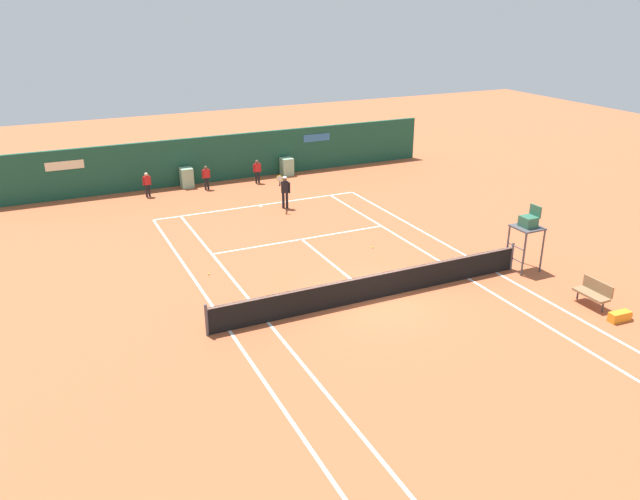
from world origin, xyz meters
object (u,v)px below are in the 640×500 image
Objects in this scene: umpire_chair at (528,227)px; ball_kid_right_post at (147,183)px; equipment_bag at (622,316)px; tennis_ball_near_service_line at (209,274)px; player_on_baseline at (285,190)px; player_bench at (594,292)px; ball_kid_centre_post at (257,170)px; ball_kid_left_post at (206,176)px; tennis_ball_mid_court at (373,247)px.

umpire_chair is 19.34m from ball_kid_right_post.
equipment_bag is 14.48m from tennis_ball_near_service_line.
player_on_baseline is 7.54m from ball_kid_right_post.
player_on_baseline reaches higher than ball_kid_right_post.
player_bench is 0.95× the size of ball_kid_right_post.
ball_kid_centre_post is (-5.14, 20.32, 0.61)m from equipment_bag.
ball_kid_centre_post is at bearing 18.01° from umpire_chair.
umpire_chair is 1.39× the size of player_on_baseline.
ball_kid_left_post is 11.51m from tennis_ball_near_service_line.
ball_kid_centre_post is at bearing 104.20° from equipment_bag.
tennis_ball_near_service_line is at bearing 140.30° from equipment_bag.
player_on_baseline is 4.86m from ball_kid_centre_post.
ball_kid_right_post reaches higher than equipment_bag.
ball_kid_left_post is (-8.07, 20.32, 0.60)m from equipment_bag.
umpire_chair is at bearing 117.00° from ball_kid_right_post.
player_on_baseline is at bearing 20.92° from player_bench.
player_bench is 13.74m from tennis_ball_near_service_line.
tennis_ball_mid_court is at bearing 103.39° from ball_kid_centre_post.
player_on_baseline is 6.69m from tennis_ball_mid_court.
equipment_bag is 13.08× the size of tennis_ball_mid_court.
player_on_baseline reaches higher than equipment_bag.
equipment_bag is 23.22m from ball_kid_right_post.
tennis_ball_mid_court is at bearing 114.94° from equipment_bag.
umpire_chair is at bearing -46.60° from tennis_ball_mid_court.
umpire_chair is 12.18m from tennis_ball_near_service_line.
tennis_ball_mid_court is at bearing 28.23° from player_bench.
equipment_bag is 16.43m from player_on_baseline.
equipment_bag is at bearing -179.64° from player_bench.
ball_kid_right_post is (-3.16, 0.00, -0.00)m from ball_kid_left_post.
ball_kid_left_post is at bearing -37.10° from player_on_baseline.
tennis_ball_mid_court is 6.98m from tennis_ball_near_service_line.
ball_kid_right_post is (-11.22, 19.10, 0.25)m from player_bench.
ball_kid_right_post is 19.32× the size of tennis_ball_near_service_line.
umpire_chair is 1.94× the size of ball_kid_right_post.
tennis_ball_near_service_line is at bearing 54.19° from player_bench.
player_bench is 20.73m from ball_kid_left_post.
tennis_ball_near_service_line is at bearing 72.21° from player_on_baseline.
tennis_ball_mid_court is at bearing -2.26° from tennis_ball_near_service_line.
tennis_ball_near_service_line is (-6.97, 0.28, 0.00)m from tennis_ball_mid_court.
umpire_chair reaches higher than tennis_ball_mid_court.
player_bench is 15.27m from player_on_baseline.
player_on_baseline is 1.38× the size of ball_kid_centre_post.
player_on_baseline is 8.48m from tennis_ball_near_service_line.
ball_kid_centre_post is (-5.12, 15.73, -0.97)m from umpire_chair.
player_on_baseline is at bearing 94.76° from ball_kid_centre_post.
ball_kid_left_post is at bearing 27.07° from umpire_chair.
player_on_baseline is (-5.46, 15.47, 0.81)m from equipment_bag.
player_bench is at bearing 90.36° from equipment_bag.
equipment_bag is at bearing -179.69° from umpire_chair.
ball_kid_centre_post is (2.92, -0.00, 0.01)m from ball_kid_left_post.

